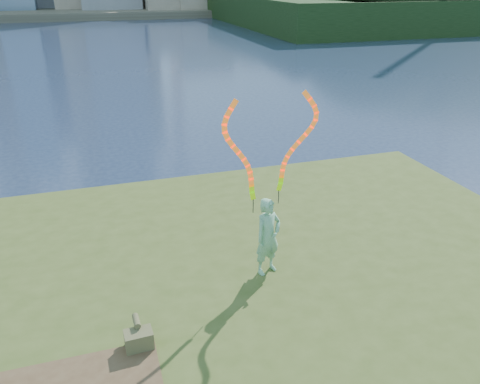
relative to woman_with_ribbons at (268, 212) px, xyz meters
name	(u,v)px	position (x,y,z in m)	size (l,w,h in m)	color
ground	(174,310)	(-1.97, 0.29, -2.20)	(320.00, 320.00, 0.00)	#19253E
grassy_knoll	(197,378)	(-1.97, -2.01, -1.86)	(20.00, 18.00, 0.80)	#3A4A1A
far_shore	(88,10)	(-1.97, 95.29, -1.60)	(320.00, 40.00, 1.20)	#484335
wooded_hill	(464,18)	(57.60, 60.25, -2.04)	(78.00, 50.00, 63.00)	black
woman_with_ribbons	(268,212)	(0.00, 0.00, 0.00)	(1.95, 0.79, 4.06)	#197434
canvas_bag	(139,338)	(-2.83, -1.49, -1.22)	(0.48, 0.54, 0.44)	#474025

